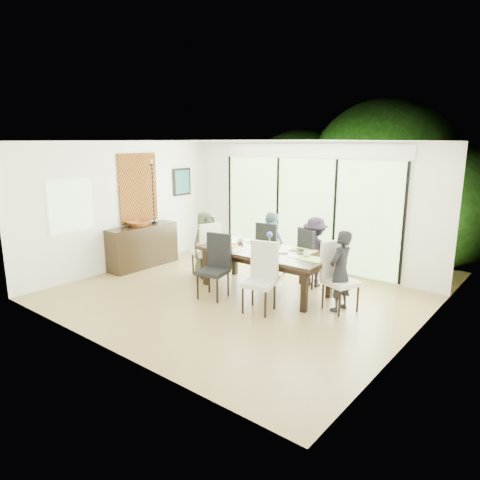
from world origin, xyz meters
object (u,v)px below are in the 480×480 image
Objects in this scene: person_right_end at (340,271)px; vase at (269,247)px; table_top at (265,252)px; laptop at (226,244)px; chair_left_end at (205,249)px; chair_near_right at (259,278)px; cup_b at (269,250)px; cup_a at (241,241)px; chair_far_right at (315,257)px; chair_far_left at (272,249)px; person_far_left at (271,244)px; person_left_end at (206,244)px; person_far_right at (315,252)px; chair_right_end at (341,277)px; cup_c at (307,254)px; chair_near_left at (213,267)px; sideboard at (143,246)px; bowl at (138,224)px.

person_right_end is 10.75× the size of vase.
table_top is 0.86m from laptop.
chair_near_right is (2.00, -0.87, 0.00)m from chair_left_end.
chair_left_end is at bearing 122.00° from laptop.
vase is 1.20× the size of cup_b.
cup_a is (-2.18, 0.15, 0.16)m from person_right_end.
laptop is (-1.40, -0.95, 0.22)m from chair_far_right.
person_far_left reaches higher than chair_far_left.
person_left_end is at bearing 45.96° from chair_far_right.
chair_right_end is at bearing 131.54° from person_far_right.
chair_far_right is 8.87× the size of cup_c.
person_right_end is (1.48, 0.00, -0.08)m from table_top.
cup_c is (1.30, 0.97, 0.26)m from chair_near_left.
table_top is 1.48m from person_right_end.
person_far_right is (0.55, 0.83, -0.08)m from table_top.
cup_a is 2.40m from sideboard.
chair_far_left is 1.72m from chair_near_left.
chair_far_right is at bearing -97.32° from person_far_right.
chair_far_right is at bearing 69.21° from chair_right_end.
cup_c is (1.25, -0.75, 0.26)m from chair_far_left.
table_top is at bearing -42.54° from laptop.
chair_far_left is 1.00m from person_far_right.
cup_b is (1.65, -0.10, 0.25)m from chair_left_end.
table_top is 1.52× the size of sideboard.
vase is (0.50, -0.78, 0.17)m from person_far_left.
chair_right_end is at bearing -78.54° from person_left_end.
chair_far_left and chair_near_right have the same top height.
chair_far_left reaches higher than vase.
table_top is 1.86× the size of person_far_left.
cup_a is at bearing 172.41° from vase.
chair_near_right is (0.50, -0.87, -0.17)m from table_top.
cup_b is at bearing -56.31° from vase.
chair_right_end is 1.00× the size of chair_near_right.
chair_near_left is 11.00× the size of cup_b.
chair_near_left reaches higher than laptop.
bowl is at bearing -169.95° from vase.
person_far_right is at bearing 46.03° from chair_near_left.
chair_right_end is at bearing -3.90° from cup_a.
bowl is at bearing -164.47° from cup_a.
bowl is (-3.56, -1.34, 0.41)m from chair_far_right.
cup_c is at bearing 102.90° from chair_right_end.
sideboard is (-3.51, 0.48, -0.11)m from chair_near_right.
person_far_left is at bearing 122.66° from vase.
sideboard is at bearing -171.78° from vase.
cup_a is at bearing 9.78° from laptop.
person_far_right is 1.69m from laptop.
cup_a is (-0.70, 0.15, 0.08)m from table_top.
person_left_end reaches higher than chair_far_left.
person_right_end is 3.91× the size of laptop.
person_right_end is at bearing 4.30° from cup_b.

